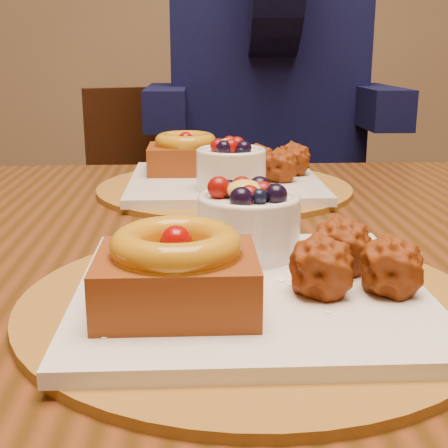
{
  "coord_description": "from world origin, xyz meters",
  "views": [
    {
      "loc": [
        -0.1,
        -0.67,
        0.96
      ],
      "look_at": [
        -0.07,
        -0.14,
        0.81
      ],
      "focal_mm": 50.0,
      "sensor_mm": 36.0,
      "label": 1
    }
  ],
  "objects_px": {
    "place_setting_far": "(222,174)",
    "dining_table": "(233,293)",
    "chair_far": "(178,237)",
    "place_setting_near": "(246,273)",
    "diner": "(267,44)"
  },
  "relations": [
    {
      "from": "chair_far",
      "to": "diner",
      "type": "xyz_separation_m",
      "value": [
        0.22,
        -0.05,
        0.49
      ]
    },
    {
      "from": "dining_table",
      "to": "chair_far",
      "type": "bearing_deg",
      "value": 95.9
    },
    {
      "from": "diner",
      "to": "place_setting_near",
      "type": "bearing_deg",
      "value": -83.87
    },
    {
      "from": "place_setting_far",
      "to": "dining_table",
      "type": "bearing_deg",
      "value": -89.12
    },
    {
      "from": "dining_table",
      "to": "place_setting_near",
      "type": "height_order",
      "value": "place_setting_near"
    },
    {
      "from": "dining_table",
      "to": "chair_far",
      "type": "distance_m",
      "value": 0.92
    },
    {
      "from": "place_setting_near",
      "to": "chair_far",
      "type": "relative_size",
      "value": 0.44
    },
    {
      "from": "place_setting_near",
      "to": "diner",
      "type": "height_order",
      "value": "diner"
    },
    {
      "from": "place_setting_near",
      "to": "diner",
      "type": "distance_m",
      "value": 1.08
    },
    {
      "from": "dining_table",
      "to": "place_setting_far",
      "type": "distance_m",
      "value": 0.24
    },
    {
      "from": "chair_far",
      "to": "place_setting_near",
      "type": "bearing_deg",
      "value": -103.91
    },
    {
      "from": "place_setting_far",
      "to": "diner",
      "type": "height_order",
      "value": "diner"
    },
    {
      "from": "dining_table",
      "to": "place_setting_near",
      "type": "xyz_separation_m",
      "value": [
        -0.0,
        -0.21,
        0.11
      ]
    },
    {
      "from": "chair_far",
      "to": "dining_table",
      "type": "bearing_deg",
      "value": -102.6
    },
    {
      "from": "dining_table",
      "to": "diner",
      "type": "relative_size",
      "value": 1.75
    }
  ]
}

